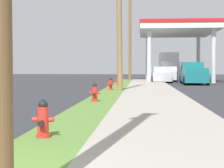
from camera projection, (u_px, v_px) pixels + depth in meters
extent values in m
cylinder|color=red|center=(43.00, 136.00, 7.40)|extent=(0.29, 0.29, 0.06)
cylinder|color=red|center=(43.00, 122.00, 7.39)|extent=(0.22, 0.22, 0.60)
sphere|color=black|center=(43.00, 105.00, 7.37)|extent=(0.19, 0.19, 0.19)
cylinder|color=black|center=(43.00, 101.00, 7.37)|extent=(0.06, 0.06, 0.05)
cylinder|color=red|center=(35.00, 120.00, 7.40)|extent=(0.10, 0.09, 0.09)
cylinder|color=red|center=(51.00, 120.00, 7.37)|extent=(0.10, 0.09, 0.09)
cylinder|color=black|center=(41.00, 123.00, 7.22)|extent=(0.11, 0.12, 0.11)
cylinder|color=red|center=(95.00, 101.00, 15.23)|extent=(0.29, 0.29, 0.06)
cylinder|color=red|center=(95.00, 94.00, 15.22)|extent=(0.22, 0.22, 0.60)
sphere|color=black|center=(95.00, 86.00, 15.21)|extent=(0.19, 0.19, 0.19)
cylinder|color=black|center=(95.00, 84.00, 15.20)|extent=(0.06, 0.06, 0.05)
cylinder|color=red|center=(91.00, 93.00, 15.23)|extent=(0.10, 0.09, 0.09)
cylinder|color=red|center=(99.00, 93.00, 15.21)|extent=(0.10, 0.09, 0.09)
cylinder|color=black|center=(94.00, 94.00, 15.05)|extent=(0.11, 0.12, 0.11)
cylinder|color=red|center=(111.00, 89.00, 23.21)|extent=(0.29, 0.29, 0.06)
cylinder|color=red|center=(111.00, 85.00, 23.20)|extent=(0.22, 0.22, 0.60)
sphere|color=black|center=(111.00, 79.00, 23.19)|extent=(0.19, 0.19, 0.19)
cylinder|color=black|center=(111.00, 78.00, 23.18)|extent=(0.06, 0.06, 0.05)
cylinder|color=red|center=(108.00, 84.00, 23.21)|extent=(0.10, 0.09, 0.09)
cylinder|color=red|center=(113.00, 84.00, 23.19)|extent=(0.10, 0.09, 0.09)
cylinder|color=black|center=(110.00, 85.00, 23.03)|extent=(0.11, 0.12, 0.11)
cylinder|color=red|center=(118.00, 84.00, 30.16)|extent=(0.29, 0.29, 0.06)
cylinder|color=red|center=(118.00, 81.00, 30.15)|extent=(0.22, 0.22, 0.60)
sphere|color=black|center=(118.00, 77.00, 30.13)|extent=(0.19, 0.19, 0.19)
cylinder|color=black|center=(118.00, 76.00, 30.13)|extent=(0.06, 0.06, 0.05)
cylinder|color=red|center=(116.00, 80.00, 30.16)|extent=(0.10, 0.09, 0.09)
cylinder|color=red|center=(120.00, 80.00, 30.13)|extent=(0.10, 0.09, 0.09)
cylinder|color=black|center=(118.00, 81.00, 29.98)|extent=(0.11, 0.12, 0.11)
cylinder|color=#937047|center=(119.00, 21.00, 22.61)|extent=(0.51, 0.65, 8.34)
cylinder|color=olive|center=(130.00, 37.00, 42.22)|extent=(0.44, 0.43, 9.64)
cylinder|color=silver|center=(149.00, 56.00, 36.22)|extent=(0.44, 0.44, 5.17)
cylinder|color=silver|center=(214.00, 56.00, 35.75)|extent=(0.44, 0.44, 5.17)
cylinder|color=silver|center=(148.00, 58.00, 45.81)|extent=(0.44, 0.44, 5.17)
cylinder|color=silver|center=(198.00, 58.00, 45.34)|extent=(0.44, 0.44, 5.17)
cube|color=white|center=(177.00, 31.00, 40.65)|extent=(7.88, 11.43, 0.50)
cube|color=red|center=(177.00, 27.00, 40.63)|extent=(7.98, 11.53, 0.36)
cube|color=#47474C|center=(181.00, 75.00, 36.06)|extent=(0.70, 1.10, 1.60)
cube|color=#47474C|center=(173.00, 73.00, 45.65)|extent=(0.70, 1.10, 1.60)
cube|color=tan|center=(175.00, 75.00, 47.80)|extent=(2.08, 4.60, 0.85)
cube|color=tan|center=(175.00, 69.00, 47.54)|extent=(1.72, 2.12, 0.56)
cylinder|color=black|center=(168.00, 77.00, 49.61)|extent=(0.26, 0.61, 0.60)
cylinder|color=black|center=(182.00, 77.00, 49.38)|extent=(0.26, 0.61, 0.60)
cylinder|color=black|center=(169.00, 77.00, 46.24)|extent=(0.26, 0.61, 0.60)
cylinder|color=black|center=(183.00, 77.00, 46.01)|extent=(0.26, 0.61, 0.60)
cube|color=#BCBCC1|center=(161.00, 77.00, 37.52)|extent=(1.86, 4.52, 0.85)
cube|color=#BCBCC1|center=(161.00, 69.00, 37.26)|extent=(1.62, 2.04, 0.56)
cylinder|color=black|center=(152.00, 79.00, 39.28)|extent=(0.23, 0.60, 0.60)
cylinder|color=black|center=(169.00, 79.00, 39.17)|extent=(0.23, 0.60, 0.60)
cylinder|color=black|center=(153.00, 80.00, 35.90)|extent=(0.23, 0.60, 0.60)
cylinder|color=black|center=(171.00, 80.00, 35.78)|extent=(0.23, 0.60, 0.60)
cube|color=white|center=(169.00, 75.00, 41.45)|extent=(2.03, 6.41, 1.00)
cube|color=white|center=(168.00, 62.00, 42.15)|extent=(1.98, 3.98, 1.90)
cube|color=white|center=(170.00, 66.00, 39.37)|extent=(1.85, 2.06, 0.90)
cylinder|color=black|center=(180.00, 78.00, 38.75)|extent=(0.22, 0.76, 0.76)
cylinder|color=black|center=(161.00, 78.00, 38.91)|extent=(0.22, 0.76, 0.76)
cylinder|color=black|center=(175.00, 77.00, 44.03)|extent=(0.22, 0.76, 0.76)
cylinder|color=black|center=(159.00, 77.00, 44.18)|extent=(0.22, 0.76, 0.76)
cube|color=#197075|center=(193.00, 76.00, 33.54)|extent=(2.08, 5.43, 1.00)
cube|color=#197075|center=(192.00, 66.00, 34.47)|extent=(1.87, 2.08, 0.76)
cube|color=#197075|center=(195.00, 69.00, 32.33)|extent=(1.93, 2.95, 0.24)
cylinder|color=black|center=(180.00, 79.00, 35.78)|extent=(0.23, 0.76, 0.76)
cylinder|color=black|center=(201.00, 79.00, 35.61)|extent=(0.23, 0.76, 0.76)
cylinder|color=black|center=(185.00, 81.00, 31.51)|extent=(0.23, 0.76, 0.76)
cylinder|color=black|center=(208.00, 81.00, 31.33)|extent=(0.23, 0.76, 0.76)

